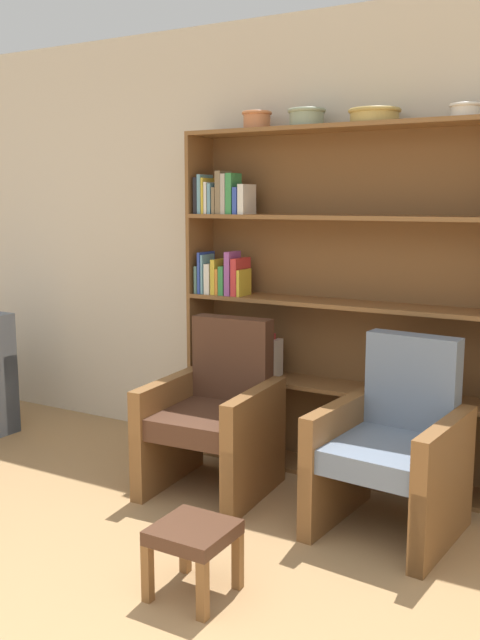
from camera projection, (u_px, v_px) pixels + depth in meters
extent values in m
cube|color=beige|center=(376.00, 246.00, 4.22)|extent=(12.00, 0.06, 2.75)
cube|color=brown|center=(201.00, 295.00, 4.67)|extent=(0.02, 0.30, 2.06)
cube|color=brown|center=(345.00, 127.00, 4.01)|extent=(1.93, 0.30, 0.03)
cube|color=brown|center=(336.00, 471.00, 4.35)|extent=(1.93, 0.30, 0.03)
cube|color=brown|center=(349.00, 303.00, 4.30)|extent=(1.93, 0.01, 2.06)
cube|color=black|center=(202.00, 429.00, 4.74)|extent=(0.02, 0.13, 0.23)
cube|color=red|center=(207.00, 434.00, 4.74)|extent=(0.02, 0.15, 0.16)
cube|color=#B2A899|center=(214.00, 431.00, 4.73)|extent=(0.04, 0.19, 0.21)
cube|color=#669EB2|center=(220.00, 433.00, 4.70)|extent=(0.04, 0.17, 0.20)
cube|color=gold|center=(225.00, 437.00, 4.67)|extent=(0.04, 0.15, 0.18)
cube|color=orange|center=(231.00, 433.00, 4.64)|extent=(0.04, 0.15, 0.25)
cube|color=red|center=(237.00, 436.00, 4.63)|extent=(0.02, 0.16, 0.21)
cube|color=gold|center=(241.00, 434.00, 4.61)|extent=(0.04, 0.16, 0.25)
cube|color=#7F6B4C|center=(247.00, 439.00, 4.58)|extent=(0.04, 0.15, 0.21)
cube|color=gold|center=(253.00, 439.00, 4.57)|extent=(0.02, 0.16, 0.21)
cube|color=#4C756B|center=(257.00, 444.00, 4.55)|extent=(0.04, 0.16, 0.16)
cube|color=brown|center=(338.00, 387.00, 4.26)|extent=(1.93, 0.30, 0.02)
cube|color=#7F6B4C|center=(205.00, 352.00, 4.67)|extent=(0.04, 0.19, 0.22)
cube|color=#334CB2|center=(208.00, 351.00, 4.62)|extent=(0.03, 0.13, 0.25)
cube|color=#994C99|center=(215.00, 353.00, 4.61)|extent=(0.04, 0.15, 0.23)
cube|color=orange|center=(221.00, 354.00, 4.59)|extent=(0.04, 0.15, 0.23)
cube|color=#388C47|center=(225.00, 356.00, 4.56)|extent=(0.02, 0.12, 0.22)
cube|color=#388C47|center=(232.00, 357.00, 4.58)|extent=(0.03, 0.19, 0.19)
cube|color=#7F6B4C|center=(235.00, 359.00, 4.56)|extent=(0.02, 0.18, 0.18)
cube|color=gold|center=(238.00, 358.00, 4.55)|extent=(0.02, 0.18, 0.20)
cube|color=#4C756B|center=(242.00, 357.00, 4.53)|extent=(0.03, 0.18, 0.21)
cube|color=white|center=(246.00, 355.00, 4.50)|extent=(0.02, 0.15, 0.25)
cube|color=#334CB2|center=(250.00, 363.00, 4.48)|extent=(0.03, 0.15, 0.16)
cube|color=#334CB2|center=(257.00, 358.00, 4.47)|extent=(0.03, 0.17, 0.23)
cube|color=#4C756B|center=(263.00, 358.00, 4.46)|extent=(0.03, 0.18, 0.23)
cube|color=red|center=(268.00, 356.00, 4.42)|extent=(0.03, 0.16, 0.27)
cube|color=white|center=(274.00, 359.00, 4.42)|extent=(0.04, 0.19, 0.23)
cube|color=brown|center=(340.00, 304.00, 4.18)|extent=(1.93, 0.30, 0.02)
cube|color=#4C756B|center=(201.00, 279.00, 4.58)|extent=(0.02, 0.15, 0.17)
cube|color=#334CB2|center=(206.00, 272.00, 4.58)|extent=(0.02, 0.18, 0.26)
cube|color=#669EB2|center=(207.00, 274.00, 4.55)|extent=(0.02, 0.14, 0.25)
cube|color=white|center=(212.00, 279.00, 4.53)|extent=(0.04, 0.13, 0.19)
cube|color=gold|center=(218.00, 277.00, 4.51)|extent=(0.03, 0.14, 0.22)
cube|color=orange|center=(222.00, 281.00, 4.50)|extent=(0.02, 0.15, 0.16)
cube|color=#388C47|center=(228.00, 280.00, 4.50)|extent=(0.04, 0.19, 0.18)
cube|color=#994C99|center=(232.00, 273.00, 4.45)|extent=(0.04, 0.15, 0.27)
cube|color=red|center=(241.00, 277.00, 4.45)|extent=(0.04, 0.19, 0.23)
cube|color=gold|center=(244.00, 283.00, 4.43)|extent=(0.02, 0.15, 0.16)
cube|color=brown|center=(342.00, 217.00, 4.10)|extent=(1.93, 0.30, 0.02)
cube|color=black|center=(203.00, 196.00, 4.51)|extent=(0.03, 0.19, 0.22)
cube|color=#669EB2|center=(205.00, 194.00, 4.48)|extent=(0.02, 0.15, 0.24)
cube|color=gold|center=(209.00, 196.00, 4.48)|extent=(0.02, 0.17, 0.22)
cube|color=white|center=(213.00, 198.00, 4.47)|extent=(0.02, 0.19, 0.20)
cube|color=#669EB2|center=(215.00, 199.00, 4.44)|extent=(0.02, 0.14, 0.19)
cube|color=#7F6B4C|center=(221.00, 201.00, 4.45)|extent=(0.02, 0.19, 0.16)
cube|color=#7F6B4C|center=(223.00, 193.00, 4.40)|extent=(0.04, 0.15, 0.26)
cube|color=#B2A899|center=(229.00, 194.00, 4.40)|extent=(0.03, 0.17, 0.24)
cube|color=#388C47|center=(233.00, 194.00, 4.36)|extent=(0.04, 0.13, 0.25)
cube|color=#334CB2|center=(240.00, 201.00, 4.35)|extent=(0.03, 0.14, 0.16)
cube|color=white|center=(247.00, 199.00, 4.34)|extent=(0.04, 0.16, 0.18)
cylinder|color=#C67547|center=(257.00, 121.00, 4.28)|extent=(0.16, 0.16, 0.10)
torus|color=#C67547|center=(257.00, 113.00, 4.27)|extent=(0.18, 0.18, 0.02)
cylinder|color=gray|center=(307.00, 118.00, 4.12)|extent=(0.20, 0.20, 0.10)
torus|color=gray|center=(307.00, 111.00, 4.11)|extent=(0.22, 0.22, 0.02)
cylinder|color=tan|center=(374.00, 117.00, 3.92)|extent=(0.27, 0.27, 0.07)
torus|color=tan|center=(375.00, 111.00, 3.91)|extent=(0.29, 0.29, 0.02)
cylinder|color=silver|center=(465.00, 111.00, 3.67)|extent=(0.15, 0.15, 0.07)
torus|color=silver|center=(466.00, 105.00, 3.67)|extent=(0.17, 0.17, 0.02)
cube|color=brown|center=(230.00, 486.00, 3.66)|extent=(0.07, 0.07, 0.39)
cube|color=brown|center=(138.00, 468.00, 3.91)|extent=(0.07, 0.07, 0.39)
cube|color=brown|center=(278.00, 449.00, 4.20)|extent=(0.07, 0.07, 0.39)
cube|color=brown|center=(194.00, 435.00, 4.45)|extent=(0.07, 0.07, 0.39)
cube|color=#4C2D1E|center=(210.00, 421.00, 4.02)|extent=(0.52, 0.67, 0.12)
cube|color=#4C2D1E|center=(233.00, 361.00, 4.22)|extent=(0.49, 0.15, 0.52)
cube|color=brown|center=(255.00, 446.00, 3.91)|extent=(0.12, 0.68, 0.63)
cube|color=brown|center=(168.00, 431.00, 4.16)|extent=(0.12, 0.68, 0.63)
cube|color=brown|center=(420.00, 534.00, 3.13)|extent=(0.08, 0.08, 0.39)
cube|color=brown|center=(307.00, 503.00, 3.45)|extent=(0.08, 0.08, 0.39)
cube|color=brown|center=(464.00, 489.00, 3.63)|extent=(0.08, 0.08, 0.39)
cube|color=brown|center=(361.00, 465.00, 3.95)|extent=(0.08, 0.08, 0.39)
cube|color=slate|center=(389.00, 453.00, 3.50)|extent=(0.53, 0.68, 0.12)
cube|color=slate|center=(412.00, 384.00, 3.68)|extent=(0.49, 0.16, 0.52)
cube|color=brown|center=(444.00, 486.00, 3.36)|extent=(0.14, 0.68, 0.63)
cube|color=brown|center=(337.00, 461.00, 3.68)|extent=(0.14, 0.68, 0.63)
cube|color=brown|center=(185.00, 545.00, 3.18)|extent=(0.04, 0.04, 0.25)
cube|color=brown|center=(238.00, 561.00, 3.04)|extent=(0.04, 0.04, 0.25)
cube|color=brown|center=(148.00, 573.00, 2.94)|extent=(0.04, 0.04, 0.25)
cube|color=brown|center=(203.00, 591.00, 2.81)|extent=(0.04, 0.04, 0.25)
cube|color=#4C2D1E|center=(193.00, 532.00, 2.97)|extent=(0.31, 0.31, 0.06)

